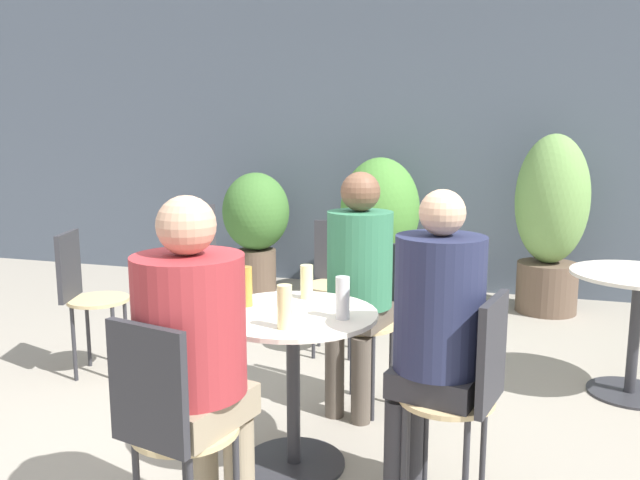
{
  "coord_description": "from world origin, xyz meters",
  "views": [
    {
      "loc": [
        1.04,
        -2.47,
        1.47
      ],
      "look_at": [
        0.17,
        0.38,
        0.96
      ],
      "focal_mm": 35.0,
      "sensor_mm": 36.0,
      "label": 1
    }
  ],
  "objects_px": {
    "beer_glass_0": "(285,307)",
    "beer_glass_2": "(307,282)",
    "potted_plant_1": "(380,218)",
    "bistro_chair_5": "(84,288)",
    "bistro_chair_3": "(202,247)",
    "potted_plant_0": "(256,221)",
    "potted_plant_2": "(551,219)",
    "seated_person_0": "(194,346)",
    "seated_person_1": "(435,324)",
    "cafe_table_far": "(637,307)",
    "seated_person_2": "(358,272)",
    "beer_glass_1": "(343,298)",
    "bistro_chair_0": "(168,419)",
    "bistro_chair_2": "(369,307)",
    "cafe_table_near": "(293,355)",
    "bistro_chair_1": "(468,384)",
    "beer_glass_3": "(246,286)",
    "bistro_chair_4": "(336,272)"
  },
  "relations": [
    {
      "from": "bistro_chair_1",
      "to": "seated_person_0",
      "type": "height_order",
      "value": "seated_person_0"
    },
    {
      "from": "bistro_chair_2",
      "to": "seated_person_2",
      "type": "xyz_separation_m",
      "value": [
        -0.03,
        -0.13,
        0.22
      ]
    },
    {
      "from": "bistro_chair_1",
      "to": "bistro_chair_3",
      "type": "bearing_deg",
      "value": -122.02
    },
    {
      "from": "beer_glass_2",
      "to": "seated_person_1",
      "type": "bearing_deg",
      "value": -30.29
    },
    {
      "from": "bistro_chair_1",
      "to": "bistro_chair_3",
      "type": "xyz_separation_m",
      "value": [
        -2.3,
        2.27,
        0.0
      ]
    },
    {
      "from": "bistro_chair_2",
      "to": "bistro_chair_5",
      "type": "bearing_deg",
      "value": -164.03
    },
    {
      "from": "cafe_table_near",
      "to": "bistro_chair_1",
      "type": "xyz_separation_m",
      "value": [
        0.76,
        -0.17,
        0.03
      ]
    },
    {
      "from": "potted_plant_0",
      "to": "seated_person_0",
      "type": "bearing_deg",
      "value": -70.38
    },
    {
      "from": "beer_glass_2",
      "to": "seated_person_2",
      "type": "bearing_deg",
      "value": 68.68
    },
    {
      "from": "beer_glass_3",
      "to": "potted_plant_2",
      "type": "height_order",
      "value": "potted_plant_2"
    },
    {
      "from": "seated_person_1",
      "to": "beer_glass_2",
      "type": "relative_size",
      "value": 8.01
    },
    {
      "from": "bistro_chair_3",
      "to": "potted_plant_0",
      "type": "distance_m",
      "value": 0.81
    },
    {
      "from": "beer_glass_1",
      "to": "potted_plant_0",
      "type": "height_order",
      "value": "potted_plant_0"
    },
    {
      "from": "cafe_table_near",
      "to": "seated_person_1",
      "type": "height_order",
      "value": "seated_person_1"
    },
    {
      "from": "bistro_chair_5",
      "to": "beer_glass_3",
      "type": "distance_m",
      "value": 1.51
    },
    {
      "from": "bistro_chair_0",
      "to": "bistro_chair_3",
      "type": "distance_m",
      "value": 3.18
    },
    {
      "from": "seated_person_1",
      "to": "seated_person_2",
      "type": "bearing_deg",
      "value": -135.01
    },
    {
      "from": "bistro_chair_1",
      "to": "bistro_chair_2",
      "type": "relative_size",
      "value": 1.0
    },
    {
      "from": "bistro_chair_1",
      "to": "cafe_table_far",
      "type": "bearing_deg",
      "value": 163.25
    },
    {
      "from": "bistro_chair_4",
      "to": "potted_plant_0",
      "type": "xyz_separation_m",
      "value": [
        -1.15,
        1.36,
        0.13
      ]
    },
    {
      "from": "bistro_chair_2",
      "to": "bistro_chair_5",
      "type": "relative_size",
      "value": 1.0
    },
    {
      "from": "bistro_chair_0",
      "to": "bistro_chair_1",
      "type": "xyz_separation_m",
      "value": [
        0.93,
        0.59,
        0.0
      ]
    },
    {
      "from": "beer_glass_3",
      "to": "potted_plant_2",
      "type": "xyz_separation_m",
      "value": [
        1.43,
        2.9,
        -0.02
      ]
    },
    {
      "from": "cafe_table_far",
      "to": "seated_person_2",
      "type": "relative_size",
      "value": 0.57
    },
    {
      "from": "beer_glass_0",
      "to": "potted_plant_1",
      "type": "bearing_deg",
      "value": 95.0
    },
    {
      "from": "cafe_table_near",
      "to": "bistro_chair_5",
      "type": "xyz_separation_m",
      "value": [
        -1.58,
        0.65,
        0.03
      ]
    },
    {
      "from": "beer_glass_1",
      "to": "potted_plant_1",
      "type": "relative_size",
      "value": 0.14
    },
    {
      "from": "cafe_table_far",
      "to": "beer_glass_0",
      "type": "bearing_deg",
      "value": -135.25
    },
    {
      "from": "potted_plant_2",
      "to": "beer_glass_3",
      "type": "bearing_deg",
      "value": -116.21
    },
    {
      "from": "beer_glass_0",
      "to": "beer_glass_2",
      "type": "relative_size",
      "value": 1.11
    },
    {
      "from": "seated_person_2",
      "to": "beer_glass_1",
      "type": "distance_m",
      "value": 0.66
    },
    {
      "from": "beer_glass_3",
      "to": "bistro_chair_5",
      "type": "bearing_deg",
      "value": 155.21
    },
    {
      "from": "beer_glass_3",
      "to": "seated_person_1",
      "type": "bearing_deg",
      "value": -11.25
    },
    {
      "from": "seated_person_2",
      "to": "potted_plant_1",
      "type": "bearing_deg",
      "value": 111.59
    },
    {
      "from": "potted_plant_2",
      "to": "bistro_chair_4",
      "type": "bearing_deg",
      "value": -135.63
    },
    {
      "from": "cafe_table_far",
      "to": "potted_plant_1",
      "type": "distance_m",
      "value": 2.48
    },
    {
      "from": "bistro_chair_4",
      "to": "beer_glass_1",
      "type": "relative_size",
      "value": 4.98
    },
    {
      "from": "beer_glass_2",
      "to": "potted_plant_2",
      "type": "distance_m",
      "value": 2.96
    },
    {
      "from": "seated_person_0",
      "to": "seated_person_1",
      "type": "height_order",
      "value": "seated_person_0"
    },
    {
      "from": "bistro_chair_5",
      "to": "potted_plant_0",
      "type": "bearing_deg",
      "value": -22.8
    },
    {
      "from": "beer_glass_0",
      "to": "beer_glass_1",
      "type": "height_order",
      "value": "beer_glass_1"
    },
    {
      "from": "bistro_chair_4",
      "to": "seated_person_0",
      "type": "bearing_deg",
      "value": -95.84
    },
    {
      "from": "bistro_chair_1",
      "to": "bistro_chair_5",
      "type": "relative_size",
      "value": 1.0
    },
    {
      "from": "bistro_chair_3",
      "to": "beer_glass_2",
      "type": "xyz_separation_m",
      "value": [
        1.53,
        -1.87,
        0.25
      ]
    },
    {
      "from": "seated_person_1",
      "to": "beer_glass_3",
      "type": "xyz_separation_m",
      "value": [
        -0.85,
        0.17,
        0.04
      ]
    },
    {
      "from": "bistro_chair_2",
      "to": "potted_plant_0",
      "type": "distance_m",
      "value": 2.65
    },
    {
      "from": "bistro_chair_3",
      "to": "beer_glass_1",
      "type": "xyz_separation_m",
      "value": [
        1.78,
        -2.14,
        0.26
      ]
    },
    {
      "from": "bistro_chair_0",
      "to": "potted_plant_1",
      "type": "bearing_deg",
      "value": -76.44
    },
    {
      "from": "cafe_table_near",
      "to": "bistro_chair_3",
      "type": "distance_m",
      "value": 2.61
    },
    {
      "from": "potted_plant_1",
      "to": "bistro_chair_5",
      "type": "bearing_deg",
      "value": -120.22
    }
  ]
}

